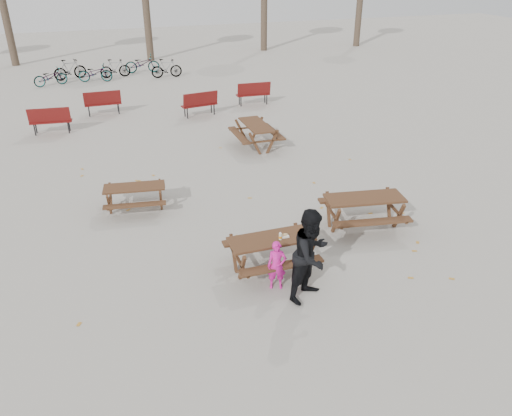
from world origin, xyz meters
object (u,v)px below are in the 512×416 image
object	(u,v)px
food_tray	(284,236)
child	(277,265)
soda_bottle	(280,236)
picnic_table_far	(256,135)
main_picnic_table	(271,246)
adult	(311,255)
picnic_table_north	(135,198)
picnic_table_east	(363,212)

from	to	relation	value
food_tray	child	world-z (taller)	child
soda_bottle	picnic_table_far	size ratio (longest dim) A/B	0.09
food_tray	child	xyz separation A→B (m)	(-0.40, -0.61, -0.26)
main_picnic_table	adult	size ratio (longest dim) A/B	0.94
adult	picnic_table_north	world-z (taller)	adult
main_picnic_table	child	world-z (taller)	child
soda_bottle	adult	xyz separation A→B (m)	(0.24, -1.02, 0.11)
picnic_table_north	child	bearing A→B (deg)	-54.43
child	picnic_table_east	distance (m)	3.38
adult	soda_bottle	bearing A→B (deg)	72.25
main_picnic_table	picnic_table_east	xyz separation A→B (m)	(2.81, 1.01, -0.18)
main_picnic_table	soda_bottle	size ratio (longest dim) A/B	10.59
main_picnic_table	child	distance (m)	0.68
soda_bottle	child	world-z (taller)	child
picnic_table_east	picnic_table_north	size ratio (longest dim) A/B	1.21
child	picnic_table_far	distance (m)	8.38
picnic_table_east	picnic_table_north	xyz separation A→B (m)	(-5.22, 2.79, -0.07)
soda_bottle	child	size ratio (longest dim) A/B	0.16
picnic_table_east	picnic_table_far	xyz separation A→B (m)	(-0.61, 6.37, -0.01)
food_tray	adult	distance (m)	1.11
food_tray	soda_bottle	distance (m)	0.14
adult	picnic_table_north	distance (m)	5.71
main_picnic_table	picnic_table_east	bearing A→B (deg)	19.80
soda_bottle	picnic_table_north	distance (m)	4.71
picnic_table_north	adult	bearing A→B (deg)	-51.95
soda_bottle	picnic_table_east	world-z (taller)	soda_bottle
food_tray	soda_bottle	world-z (taller)	soda_bottle
soda_bottle	adult	size ratio (longest dim) A/B	0.09
adult	picnic_table_far	distance (m)	8.73
food_tray	picnic_table_north	distance (m)	4.72
food_tray	picnic_table_east	size ratio (longest dim) A/B	0.09
soda_bottle	picnic_table_north	bearing A→B (deg)	123.31
adult	picnic_table_east	world-z (taller)	adult
adult	picnic_table_far	xyz separation A→B (m)	(1.81, 8.52, -0.56)
child	picnic_table_east	size ratio (longest dim) A/B	0.56
main_picnic_table	soda_bottle	bearing A→B (deg)	-35.94
main_picnic_table	adult	distance (m)	1.26
food_tray	picnic_table_far	distance (m)	7.69
soda_bottle	picnic_table_north	world-z (taller)	soda_bottle
food_tray	soda_bottle	xyz separation A→B (m)	(-0.12, -0.06, 0.05)
main_picnic_table	adult	xyz separation A→B (m)	(0.39, -1.14, 0.37)
food_tray	adult	world-z (taller)	adult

